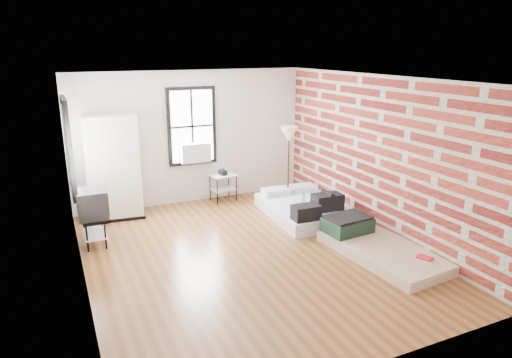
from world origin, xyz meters
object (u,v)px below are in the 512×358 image
wardrobe (113,168)px  side_table (223,180)px  floor_lamp (289,138)px  tv_stand (93,206)px  mattress_bare (375,245)px  mattress_main (306,208)px

wardrobe → side_table: bearing=7.6°
floor_lamp → tv_stand: (-3.95, -0.41, -0.75)m
mattress_bare → wardrobe: bearing=131.5°
side_table → floor_lamp: 1.73m
mattress_main → mattress_bare: bearing=-82.1°
side_table → floor_lamp: bearing=-35.9°
mattress_main → tv_stand: tv_stand is taller
mattress_main → tv_stand: 4.01m
mattress_main → floor_lamp: 1.48m
wardrobe → side_table: size_ratio=2.94×
mattress_main → wardrobe: size_ratio=1.00×
mattress_main → wardrobe: 3.84m
tv_stand → mattress_bare: bearing=-27.5°
mattress_main → side_table: side_table is taller
mattress_bare → floor_lamp: size_ratio=1.30×
mattress_bare → wardrobe: wardrobe is taller
side_table → tv_stand: size_ratio=0.71×
wardrobe → side_table: 2.33m
wardrobe → side_table: wardrobe is taller
side_table → floor_lamp: (1.15, -0.83, 0.98)m
side_table → tv_stand: bearing=-156.1°
tv_stand → side_table: bearing=25.2°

